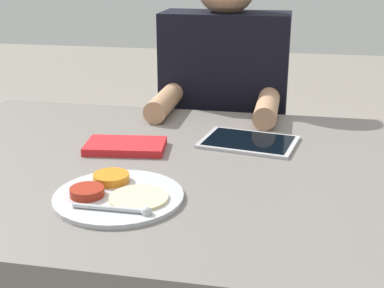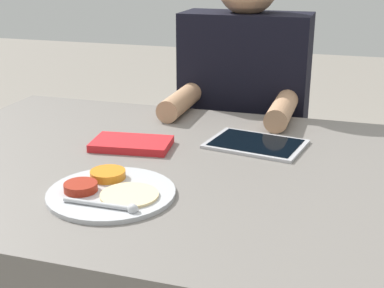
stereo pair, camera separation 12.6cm
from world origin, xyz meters
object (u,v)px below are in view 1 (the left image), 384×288
Objects in this scene: red_notebook at (126,147)px; person_diner at (223,141)px; tablet_device at (249,142)px; thali_tray at (117,194)px.

person_diner reaches higher than red_notebook.
person_diner is (0.18, 0.58, -0.17)m from red_notebook.
tablet_device is at bearing -74.24° from person_diner.
person_diner reaches higher than tablet_device.
person_diner is at bearing 82.90° from thali_tray.
thali_tray is 0.30m from red_notebook.
thali_tray is at bearing -75.70° from red_notebook.
thali_tray is 0.89m from person_diner.
thali_tray is 0.99× the size of tablet_device.
tablet_device is at bearing 19.75° from red_notebook.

